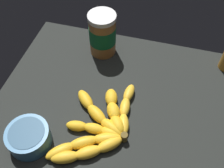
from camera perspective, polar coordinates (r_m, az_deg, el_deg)
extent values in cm
cube|color=black|center=(82.33, 2.29, -6.52)|extent=(80.87, 66.20, 4.65)
ellipsoid|color=gold|center=(76.05, 2.58, -8.80)|extent=(4.79, 7.61, 3.02)
ellipsoid|color=gold|center=(78.95, 2.82, -5.25)|extent=(3.63, 7.30, 3.02)
ellipsoid|color=gold|center=(82.08, 3.75, -2.05)|extent=(3.68, 7.31, 3.02)
ellipsoid|color=gold|center=(75.37, 1.44, -9.09)|extent=(6.80, 7.25, 3.76)
ellipsoid|color=gold|center=(77.75, 0.28, -6.02)|extent=(6.22, 7.29, 3.76)
ellipsoid|color=gold|center=(80.48, -0.17, -3.03)|extent=(5.43, 7.09, 3.76)
ellipsoid|color=gold|center=(75.17, -0.11, -9.59)|extent=(8.65, 6.51, 3.45)
ellipsoid|color=gold|center=(77.54, -3.42, -6.65)|extent=(8.47, 7.38, 3.45)
ellipsoid|color=gold|center=(80.64, -5.85, -3.48)|extent=(8.06, 8.04, 3.45)
ellipsoid|color=gold|center=(74.57, -0.29, -10.78)|extent=(6.56, 3.60, 3.07)
ellipsoid|color=gold|center=(75.42, -4.02, -9.77)|extent=(6.42, 3.28, 3.07)
ellipsoid|color=gold|center=(76.33, -7.76, -9.14)|extent=(6.71, 4.01, 3.07)
ellipsoid|color=gold|center=(73.71, -1.11, -11.96)|extent=(8.92, 5.86, 3.26)
ellipsoid|color=gold|center=(73.61, -6.32, -12.72)|extent=(8.78, 7.11, 3.26)
ellipsoid|color=gold|center=(73.51, -11.35, -14.32)|extent=(8.28, 8.06, 3.26)
ellipsoid|color=gold|center=(72.94, -0.56, -13.17)|extent=(7.97, 7.67, 3.30)
ellipsoid|color=gold|center=(72.27, -5.28, -14.81)|extent=(8.33, 6.97, 3.30)
ellipsoid|color=gold|center=(72.55, -10.28, -15.62)|extent=(8.44, 6.07, 3.30)
cylinder|color=brown|center=(73.79, 2.70, -11.63)|extent=(2.00, 2.00, 3.00)
cylinder|color=#9E602D|center=(91.64, -2.10, 10.57)|extent=(9.19, 9.19, 14.43)
cylinder|color=#0F592D|center=(91.17, -2.11, 10.91)|extent=(9.37, 9.37, 6.49)
cylinder|color=silver|center=(86.57, -2.26, 14.53)|extent=(9.55, 9.55, 1.53)
cylinder|color=teal|center=(76.21, -17.88, -11.10)|extent=(11.95, 11.95, 5.45)
cylinder|color=navy|center=(75.86, -17.95, -10.97)|extent=(9.80, 9.80, 4.91)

